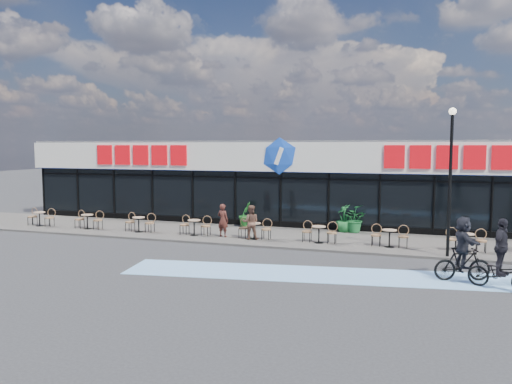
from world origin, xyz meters
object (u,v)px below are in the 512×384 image
(lamp_post, at_px, (450,170))
(cyclist_a, at_px, (501,264))
(potted_plant_mid, at_px, (344,218))
(potted_plant_right, at_px, (353,219))
(patron_right, at_px, (251,222))
(potted_plant_left, at_px, (245,214))
(bistro_set_0, at_px, (41,217))
(patron_left, at_px, (223,220))
(cyclist_b, at_px, (463,252))

(lamp_post, height_order, cyclist_a, lamp_post)
(potted_plant_mid, relative_size, cyclist_a, 0.62)
(potted_plant_right, bearing_deg, patron_right, -141.19)
(potted_plant_left, bearing_deg, patron_right, -66.71)
(bistro_set_0, xyz_separation_m, cyclist_a, (21.35, -5.12, 0.24))
(patron_left, xyz_separation_m, cyclist_b, (9.98, -4.34, 0.07))
(potted_plant_left, height_order, patron_left, patron_left)
(potted_plant_right, height_order, patron_right, patron_right)
(potted_plant_mid, bearing_deg, bistro_set_0, -168.95)
(bistro_set_0, distance_m, cyclist_a, 21.96)
(lamp_post, relative_size, bistro_set_0, 3.67)
(lamp_post, height_order, cyclist_b, lamp_post)
(lamp_post, xyz_separation_m, patron_left, (-9.71, 1.14, -2.55))
(cyclist_a, bearing_deg, bistro_set_0, 166.51)
(bistro_set_0, height_order, patron_left, patron_left)
(potted_plant_mid, xyz_separation_m, patron_right, (-3.73, -3.29, 0.11))
(bistro_set_0, xyz_separation_m, potted_plant_mid, (15.53, 3.03, 0.22))
(potted_plant_right, xyz_separation_m, cyclist_b, (4.39, -7.46, 0.18))
(patron_left, height_order, cyclist_a, cyclist_a)
(potted_plant_right, distance_m, cyclist_b, 8.66)
(potted_plant_right, xyz_separation_m, cyclist_a, (5.38, -8.22, 0.04))
(potted_plant_left, distance_m, cyclist_a, 13.67)
(bistro_set_0, height_order, potted_plant_mid, potted_plant_mid)
(potted_plant_left, relative_size, potted_plant_mid, 0.96)
(potted_plant_right, relative_size, patron_left, 0.85)
(bistro_set_0, xyz_separation_m, patron_right, (11.80, -0.25, 0.33))
(potted_plant_left, xyz_separation_m, potted_plant_mid, (5.14, -0.00, 0.03))
(potted_plant_mid, distance_m, patron_left, 6.00)
(cyclist_a, bearing_deg, lamp_post, 107.76)
(potted_plant_right, bearing_deg, cyclist_b, -59.56)
(potted_plant_mid, bearing_deg, patron_right, -138.60)
(potted_plant_mid, xyz_separation_m, patron_left, (-5.16, -3.06, 0.10))
(lamp_post, xyz_separation_m, potted_plant_left, (-9.70, 4.21, -2.67))
(cyclist_b, bearing_deg, patron_right, 154.31)
(cyclist_a, bearing_deg, potted_plant_left, 143.34)
(potted_plant_mid, relative_size, patron_left, 0.87)
(potted_plant_left, relative_size, cyclist_a, 0.60)
(potted_plant_mid, bearing_deg, patron_left, -149.28)
(lamp_post, bearing_deg, patron_left, 173.29)
(patron_left, bearing_deg, cyclist_b, 171.03)
(lamp_post, bearing_deg, potted_plant_right, 133.96)
(lamp_post, relative_size, cyclist_b, 2.70)
(lamp_post, relative_size, potted_plant_right, 4.29)
(bistro_set_0, relative_size, patron_left, 0.99)
(potted_plant_right, bearing_deg, cyclist_a, -56.78)
(bistro_set_0, bearing_deg, lamp_post, -3.34)
(patron_left, distance_m, cyclist_a, 12.10)
(potted_plant_mid, height_order, cyclist_a, cyclist_a)
(patron_right, relative_size, cyclist_a, 0.72)
(lamp_post, bearing_deg, potted_plant_left, 156.54)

